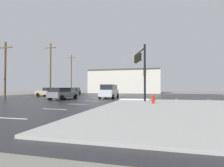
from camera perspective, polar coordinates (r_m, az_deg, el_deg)
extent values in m
plane|color=slate|center=(26.69, -1.89, -4.79)|extent=(120.00, 120.00, 0.00)
cube|color=#232326|center=(26.69, -1.89, -4.76)|extent=(44.00, 44.00, 0.02)
cube|color=white|center=(21.79, 7.97, -5.11)|extent=(4.00, 1.60, 0.06)
cube|color=silver|center=(10.66, -29.81, -9.74)|extent=(2.00, 0.15, 0.01)
cube|color=silver|center=(13.81, -18.14, -7.88)|extent=(2.00, 0.15, 0.01)
cube|color=silver|center=(17.31, -11.04, -6.57)|extent=(2.00, 0.15, 0.01)
cube|color=silver|center=(20.99, -6.40, -5.66)|extent=(2.00, 0.15, 0.01)
cube|color=silver|center=(24.77, -3.16, -5.00)|extent=(2.00, 0.15, 0.01)
cube|color=silver|center=(28.61, -0.80, -4.51)|extent=(2.00, 0.15, 0.01)
cube|color=silver|center=(32.49, 1.01, -4.13)|extent=(2.00, 0.15, 0.01)
cube|color=silver|center=(36.39, 2.42, -3.82)|extent=(2.00, 0.15, 0.01)
cube|color=silver|center=(40.32, 3.56, -3.58)|extent=(2.00, 0.15, 0.01)
cube|color=silver|center=(44.26, 4.50, -3.37)|extent=(2.00, 0.15, 0.01)
cube|color=silver|center=(36.03, -30.68, -3.67)|extent=(0.15, 2.00, 0.01)
cube|color=silver|center=(33.34, -25.77, -3.92)|extent=(0.15, 2.00, 0.01)
cube|color=silver|center=(30.95, -20.05, -4.19)|extent=(0.15, 2.00, 0.01)
cube|color=silver|center=(28.90, -13.45, -4.44)|extent=(0.15, 2.00, 0.01)
cube|color=silver|center=(27.30, -5.95, -4.65)|extent=(0.15, 2.00, 0.01)
cube|color=silver|center=(26.21, 2.33, -4.80)|extent=(0.15, 2.00, 0.01)
cube|color=silver|center=(25.71, 11.13, -4.84)|extent=(0.15, 2.00, 0.01)
cube|color=silver|center=(25.82, 20.06, -4.77)|extent=(0.15, 2.00, 0.01)
cube|color=silver|center=(26.54, 28.71, -4.60)|extent=(0.15, 2.00, 0.01)
cube|color=silver|center=(22.01, 4.06, -5.46)|extent=(0.45, 7.00, 0.01)
cylinder|color=black|center=(19.66, 10.56, 3.50)|extent=(0.22, 0.22, 6.24)
cylinder|color=black|center=(22.33, 8.82, 9.97)|extent=(1.72, 4.55, 0.14)
cube|color=black|center=(21.98, 8.98, 8.49)|extent=(0.43, 0.38, 0.95)
sphere|color=red|center=(22.19, 8.87, 9.15)|extent=(0.20, 0.20, 0.20)
cube|color=black|center=(23.01, 8.31, 8.05)|extent=(0.43, 0.38, 0.95)
sphere|color=red|center=(23.21, 8.21, 8.68)|extent=(0.20, 0.20, 0.20)
cube|color=black|center=(24.04, 7.69, 7.64)|extent=(0.43, 0.38, 0.95)
sphere|color=red|center=(24.24, 7.60, 8.25)|extent=(0.20, 0.20, 0.20)
cube|color=black|center=(19.67, 10.56, 3.74)|extent=(0.28, 0.36, 0.90)
cylinder|color=red|center=(16.77, 13.12, -5.30)|extent=(0.26, 0.26, 0.60)
sphere|color=red|center=(16.75, 13.11, -4.04)|extent=(0.25, 0.25, 0.25)
cylinder|color=red|center=(16.77, 12.50, -5.20)|extent=(0.12, 0.11, 0.11)
cylinder|color=red|center=(16.77, 13.73, -5.20)|extent=(0.12, 0.11, 0.11)
cube|color=beige|center=(52.56, 4.12, 0.40)|extent=(20.42, 8.00, 6.38)
cube|color=#3F3D3A|center=(52.77, 4.11, 4.14)|extent=(20.42, 8.00, 0.50)
cube|color=tan|center=(33.73, -19.90, -2.79)|extent=(4.67, 2.28, 0.70)
cube|color=black|center=(33.28, -19.00, -1.74)|extent=(2.64, 1.92, 0.55)
cylinder|color=black|center=(34.08, -22.85, -3.34)|extent=(0.68, 0.29, 0.66)
cylinder|color=black|center=(35.41, -20.86, -3.28)|extent=(0.68, 0.29, 0.66)
cylinder|color=black|center=(32.07, -18.85, -3.51)|extent=(0.68, 0.29, 0.66)
cylinder|color=black|center=(33.49, -16.90, -3.42)|extent=(0.68, 0.29, 0.66)
sphere|color=white|center=(34.76, -23.29, -2.72)|extent=(0.18, 0.18, 0.18)
sphere|color=white|center=(35.61, -22.01, -2.69)|extent=(0.18, 0.18, 0.18)
cube|color=slate|center=(24.52, -15.49, -3.41)|extent=(2.31, 4.68, 0.70)
cube|color=black|center=(23.96, -16.44, -1.96)|extent=(1.93, 2.65, 0.55)
cylinder|color=black|center=(26.30, -15.12, -4.03)|extent=(0.29, 0.68, 0.66)
cylinder|color=black|center=(25.29, -11.80, -4.16)|extent=(0.29, 0.68, 0.66)
cylinder|color=black|center=(23.88, -19.42, -4.28)|extent=(0.29, 0.68, 0.66)
cylinder|color=black|center=(22.77, -15.94, -4.45)|extent=(0.29, 0.68, 0.66)
sphere|color=white|center=(26.64, -13.70, -3.25)|extent=(0.18, 0.18, 0.18)
sphere|color=white|center=(26.01, -11.60, -3.31)|extent=(0.18, 0.18, 0.18)
cube|color=black|center=(40.69, -12.20, -2.57)|extent=(2.31, 4.68, 0.70)
cube|color=black|center=(41.32, -11.89, -1.69)|extent=(1.93, 2.65, 0.55)
cylinder|color=black|center=(38.96, -11.71, -3.15)|extent=(0.30, 0.68, 0.66)
cylinder|color=black|center=(39.58, -14.18, -3.11)|extent=(0.30, 0.68, 0.66)
cylinder|color=black|center=(41.87, -10.34, -3.03)|extent=(0.30, 0.68, 0.66)
cylinder|color=black|center=(42.45, -12.66, -2.99)|extent=(0.30, 0.68, 0.66)
sphere|color=white|center=(38.43, -12.49, -2.65)|extent=(0.18, 0.18, 0.18)
sphere|color=white|center=(38.83, -14.09, -2.63)|extent=(0.18, 0.18, 0.18)
cube|color=#195933|center=(32.26, -14.34, -2.90)|extent=(2.31, 4.68, 0.70)
cube|color=black|center=(32.87, -13.90, -1.78)|extent=(1.93, 2.65, 0.55)
cylinder|color=black|center=(30.52, -13.83, -3.65)|extent=(0.29, 0.68, 0.66)
cylinder|color=black|center=(31.21, -16.92, -3.58)|extent=(0.29, 0.68, 0.66)
cylinder|color=black|center=(33.39, -11.93, -3.46)|extent=(0.29, 0.68, 0.66)
cylinder|color=black|center=(34.02, -14.80, -3.40)|extent=(0.29, 0.68, 0.66)
sphere|color=white|center=(30.00, -14.87, -3.02)|extent=(0.18, 0.18, 0.18)
sphere|color=white|center=(30.46, -16.88, -2.98)|extent=(0.18, 0.18, 0.18)
cube|color=#B7BABF|center=(26.24, -0.96, -3.04)|extent=(2.03, 4.83, 0.95)
cube|color=black|center=(26.23, -0.96, -1.19)|extent=(1.85, 3.39, 0.75)
cylinder|color=black|center=(28.08, -2.09, -3.90)|extent=(0.23, 0.66, 0.66)
cylinder|color=black|center=(27.64, 1.83, -3.94)|extent=(0.23, 0.66, 0.66)
cylinder|color=black|center=(24.95, -4.04, -4.22)|extent=(0.23, 0.66, 0.66)
cylinder|color=black|center=(24.45, 0.34, -4.28)|extent=(0.23, 0.66, 0.66)
sphere|color=white|center=(28.67, -1.04, -2.90)|extent=(0.18, 0.18, 0.18)
sphere|color=white|center=(28.39, 1.41, -2.91)|extent=(0.18, 0.18, 0.18)
cylinder|color=brown|center=(29.51, -31.28, 3.67)|extent=(0.28, 0.28, 8.16)
cube|color=brown|center=(29.96, -31.21, 9.93)|extent=(2.20, 0.14, 0.14)
cylinder|color=brown|center=(35.71, -19.28, 4.23)|extent=(0.28, 0.28, 10.04)
cube|color=brown|center=(36.36, -19.23, 10.87)|extent=(2.20, 0.14, 0.14)
cylinder|color=brown|center=(51.55, -13.04, 2.99)|extent=(0.28, 0.28, 10.90)
cube|color=brown|center=(52.10, -13.02, 8.09)|extent=(2.20, 0.14, 0.14)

